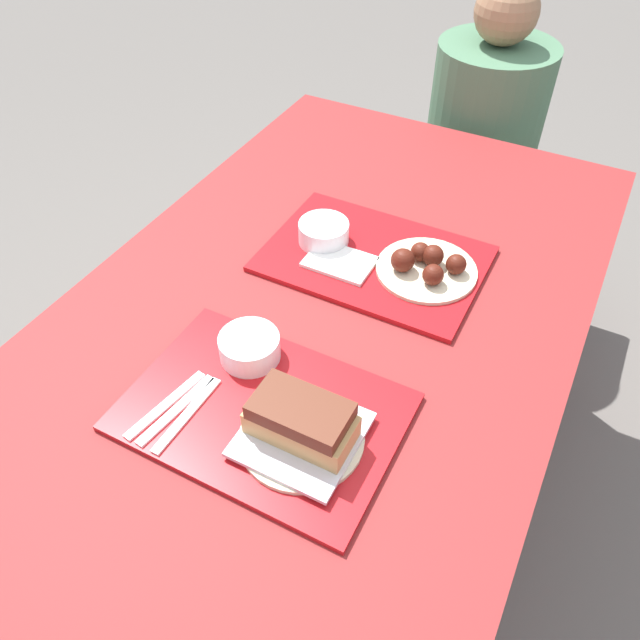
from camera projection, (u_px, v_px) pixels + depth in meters
The scene contains 14 objects.
ground_plane at pixel (304, 531), 1.70m from camera, with size 12.00×12.00×0.00m, color #605B56.
picnic_table at pixel (298, 370), 1.22m from camera, with size 0.96×1.82×0.76m.
picnic_bench_far at pixel (459, 207), 2.15m from camera, with size 0.91×0.28×0.43m.
tray_near at pixel (263, 412), 1.04m from camera, with size 0.45×0.31×0.01m.
tray_far at pixel (374, 259), 1.32m from camera, with size 0.45×0.31×0.01m.
bowl_coleslaw_near at pixel (249, 346), 1.10m from camera, with size 0.11×0.11×0.05m.
brisket_sandwich_plate at pixel (301, 426), 0.97m from camera, with size 0.20×0.20×0.09m.
plastic_fork_near at pixel (176, 410), 1.03m from camera, with size 0.04×0.17×0.00m.
plastic_knife_near at pixel (187, 415), 1.03m from camera, with size 0.02×0.17×0.00m.
plastic_spoon_near at pixel (166, 405), 1.04m from camera, with size 0.04×0.17×0.00m.
bowl_coleslaw_far at pixel (324, 231), 1.34m from camera, with size 0.11×0.11×0.05m.
wings_plate_far at pixel (426, 265), 1.27m from camera, with size 0.21×0.21×0.06m.
napkin_far at pixel (340, 262), 1.30m from camera, with size 0.14×0.10×0.01m.
person_seated_across at pixel (486, 117), 1.90m from camera, with size 0.35×0.35×0.67m.
Camera 1 is at (0.41, -0.69, 1.61)m, focal length 35.00 mm.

